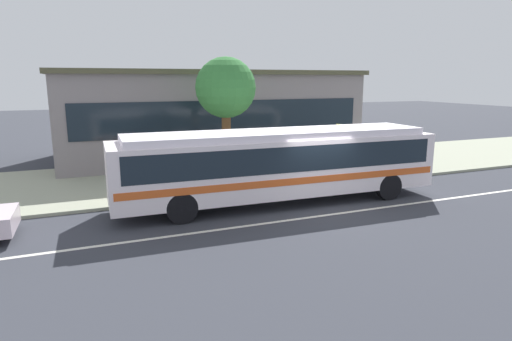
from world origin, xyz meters
TOP-DOWN VIEW (x-y plane):
  - ground_plane at (0.00, 0.00)m, footprint 120.00×120.00m
  - sidewalk_slab at (0.00, 6.57)m, footprint 60.00×8.00m
  - lane_stripe_center at (0.00, -0.80)m, footprint 56.00×0.16m
  - transit_bus at (-1.01, 1.22)m, footprint 11.98×2.84m
  - pedestrian_waiting_near_sign at (0.00, 4.10)m, footprint 0.34×0.34m
  - bus_stop_sign at (2.78, 3.08)m, footprint 0.16×0.43m
  - street_tree_near_stop at (-1.68, 5.23)m, footprint 2.61×2.61m
  - station_building at (-0.65, 12.06)m, footprint 16.65×8.48m

SIDE VIEW (x-z plane):
  - ground_plane at x=0.00m, z-range 0.00..0.00m
  - lane_stripe_center at x=0.00m, z-range 0.00..0.01m
  - sidewalk_slab at x=0.00m, z-range 0.00..0.12m
  - pedestrian_waiting_near_sign at x=0.00m, z-range 0.27..1.96m
  - transit_bus at x=-1.01m, z-range 0.22..2.89m
  - bus_stop_sign at x=2.78m, z-range 0.47..2.93m
  - station_building at x=-0.65m, z-range 0.01..4.96m
  - street_tree_near_stop at x=-1.68m, z-range 1.40..6.71m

